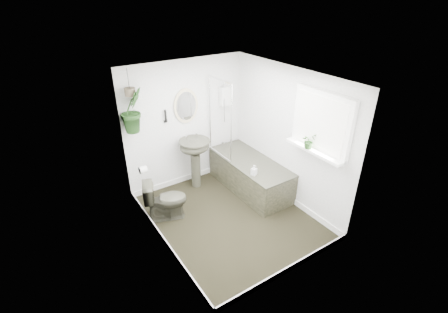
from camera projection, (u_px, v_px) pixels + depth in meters
floor at (229, 217)px, 5.32m from camera, size 2.30×2.80×0.02m
ceiling at (230, 76)px, 4.24m from camera, size 2.30×2.80×0.02m
wall_back at (186, 124)px, 5.82m from camera, size 2.30×0.02×2.30m
wall_front at (298, 202)px, 3.74m from camera, size 2.30×0.02×2.30m
wall_left at (156, 177)px, 4.22m from camera, size 0.02×2.80×2.30m
wall_right at (288, 137)px, 5.34m from camera, size 0.02×2.80×2.30m
skirting at (229, 214)px, 5.30m from camera, size 2.30×2.80×0.10m
bathtub at (250, 174)px, 5.94m from camera, size 0.72×1.72×0.58m
bath_screen at (220, 119)px, 5.68m from camera, size 0.04×0.72×1.40m
shower_box at (225, 96)px, 5.97m from camera, size 0.20×0.10×0.35m
oval_mirror at (186, 106)px, 5.63m from camera, size 0.46×0.03×0.62m
wall_sconce at (166, 116)px, 5.48m from camera, size 0.04×0.04×0.22m
toilet_roll_holder at (143, 170)px, 4.88m from camera, size 0.11×0.11×0.11m
window_recess at (322, 123)px, 4.56m from camera, size 0.08×1.00×0.90m
window_sill at (314, 150)px, 4.72m from camera, size 0.18×1.00×0.04m
window_blinds at (320, 123)px, 4.53m from camera, size 0.01×0.86×0.76m
toilet at (166, 200)px, 5.15m from camera, size 0.76×0.58×0.68m
pedestal_sink at (196, 164)px, 5.93m from camera, size 0.59×0.51×0.94m
sill_plant at (309, 141)px, 4.70m from camera, size 0.23×0.21×0.22m
hanging_plant at (132, 110)px, 5.00m from camera, size 0.47×0.42×0.70m
soap_bottle at (254, 170)px, 5.33m from camera, size 0.10×0.10×0.18m
hanging_pot at (130, 92)px, 4.86m from camera, size 0.16×0.16×0.12m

